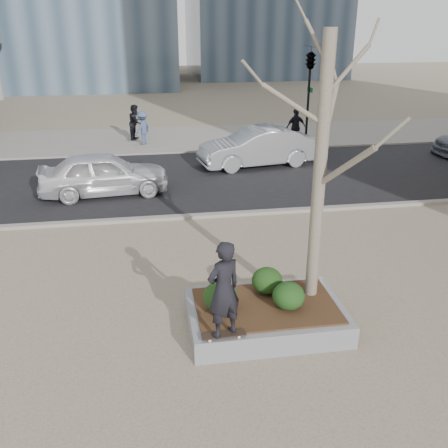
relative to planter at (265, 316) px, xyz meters
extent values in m
plane|color=gray|center=(-1.00, 0.00, -0.23)|extent=(120.00, 120.00, 0.00)
cube|color=black|center=(-1.00, 10.00, -0.21)|extent=(60.00, 8.00, 0.02)
cube|color=gray|center=(-1.00, 17.00, -0.21)|extent=(60.00, 6.00, 0.02)
cube|color=gray|center=(0.00, 0.00, 0.00)|extent=(3.00, 2.00, 0.45)
cube|color=#382314|center=(0.00, 0.00, 0.25)|extent=(2.70, 1.70, 0.04)
ellipsoid|color=#123611|center=(-0.90, -0.03, 0.54)|extent=(0.66, 0.66, 0.56)
ellipsoid|color=#193510|center=(0.13, 0.46, 0.53)|extent=(0.62, 0.62, 0.53)
ellipsoid|color=#133D15|center=(0.39, -0.18, 0.53)|extent=(0.62, 0.62, 0.53)
imported|color=black|center=(-0.97, -0.88, 1.18)|extent=(0.76, 0.67, 1.77)
imported|color=white|center=(-3.56, 8.65, 0.53)|extent=(4.48, 2.17, 1.47)
imported|color=#A8ACB1|center=(2.37, 11.35, 0.57)|extent=(4.91, 2.39, 1.55)
imported|color=black|center=(-2.52, 17.03, 0.66)|extent=(0.85, 0.98, 1.72)
imported|color=#44547C|center=(-2.19, 15.90, 0.59)|extent=(1.06, 1.17, 1.58)
imported|color=black|center=(4.99, 14.65, 0.65)|extent=(1.07, 0.63, 1.71)
camera|label=1|loc=(-2.13, -8.10, 5.38)|focal=40.00mm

